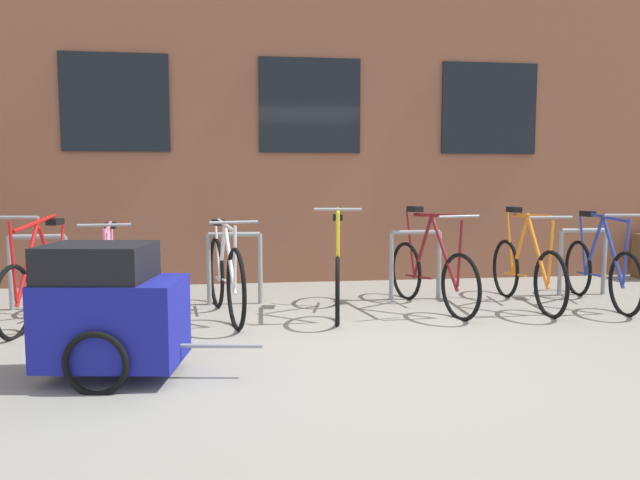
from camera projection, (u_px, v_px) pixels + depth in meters
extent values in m
plane|color=gray|center=(356.00, 350.00, 4.66)|extent=(42.00, 42.00, 0.00)
cube|color=brown|center=(290.00, 75.00, 10.62)|extent=(28.00, 6.33, 6.42)
cube|color=black|center=(115.00, 102.00, 7.26)|extent=(1.30, 0.04, 1.19)
cube|color=black|center=(310.00, 106.00, 7.57)|extent=(1.30, 0.04, 1.19)
cube|color=black|center=(489.00, 109.00, 7.88)|extent=(1.30, 0.04, 1.19)
cylinder|color=gray|center=(11.00, 274.00, 6.07)|extent=(0.05, 0.05, 0.76)
cylinder|color=gray|center=(66.00, 273.00, 6.14)|extent=(0.05, 0.05, 0.76)
cylinder|color=gray|center=(37.00, 237.00, 6.07)|extent=(0.55, 0.05, 0.05)
cylinder|color=gray|center=(209.00, 270.00, 6.33)|extent=(0.05, 0.05, 0.76)
cylinder|color=gray|center=(260.00, 269.00, 6.40)|extent=(0.05, 0.05, 0.76)
cylinder|color=gray|center=(234.00, 234.00, 6.33)|extent=(0.55, 0.05, 0.05)
cylinder|color=gray|center=(392.00, 266.00, 6.59)|extent=(0.05, 0.05, 0.76)
cylinder|color=gray|center=(439.00, 265.00, 6.66)|extent=(0.05, 0.05, 0.76)
cylinder|color=gray|center=(416.00, 232.00, 6.59)|extent=(0.55, 0.05, 0.05)
cylinder|color=gray|center=(560.00, 263.00, 6.85)|extent=(0.05, 0.05, 0.76)
cylinder|color=gray|center=(604.00, 262.00, 6.92)|extent=(0.05, 0.05, 0.76)
cylinder|color=gray|center=(584.00, 230.00, 6.85)|extent=(0.55, 0.05, 0.05)
torus|color=black|center=(406.00, 271.00, 6.69)|extent=(0.19, 0.65, 0.66)
torus|color=black|center=(460.00, 287.00, 5.68)|extent=(0.19, 0.65, 0.66)
cylinder|color=maroon|center=(444.00, 253.00, 5.92)|extent=(0.15, 0.51, 0.71)
cylinder|color=maroon|center=(423.00, 247.00, 6.32)|extent=(0.12, 0.39, 0.74)
cylinder|color=maroon|center=(435.00, 215.00, 6.06)|extent=(0.22, 0.84, 0.07)
cylinder|color=maroon|center=(418.00, 277.00, 6.44)|extent=(0.14, 0.53, 0.07)
cylinder|color=maroon|center=(410.00, 242.00, 6.57)|extent=(0.07, 0.20, 0.68)
cylinder|color=maroon|center=(460.00, 253.00, 5.67)|extent=(0.04, 0.08, 0.65)
cube|color=black|center=(415.00, 209.00, 6.45)|extent=(0.14, 0.22, 0.06)
cylinder|color=gray|center=(459.00, 216.00, 5.66)|extent=(0.43, 0.12, 0.03)
torus|color=black|center=(114.00, 279.00, 6.07)|extent=(0.14, 0.68, 0.68)
torus|color=black|center=(106.00, 297.00, 5.14)|extent=(0.14, 0.68, 0.68)
cylinder|color=pink|center=(108.00, 262.00, 5.37)|extent=(0.10, 0.47, 0.66)
cylinder|color=pink|center=(111.00, 260.00, 5.72)|extent=(0.08, 0.34, 0.60)
cylinder|color=pink|center=(108.00, 228.00, 5.48)|extent=(0.14, 0.74, 0.09)
cylinder|color=pink|center=(112.00, 286.00, 5.84)|extent=(0.09, 0.49, 0.07)
cylinder|color=pink|center=(112.00, 254.00, 5.95)|extent=(0.05, 0.20, 0.55)
cylinder|color=pink|center=(105.00, 263.00, 5.13)|extent=(0.04, 0.08, 0.59)
cube|color=black|center=(110.00, 225.00, 5.84)|extent=(0.13, 0.21, 0.06)
cylinder|color=gray|center=(104.00, 225.00, 5.12)|extent=(0.44, 0.09, 0.03)
torus|color=black|center=(216.00, 273.00, 6.28)|extent=(0.20, 0.74, 0.75)
torus|color=black|center=(236.00, 289.00, 5.32)|extent=(0.20, 0.74, 0.75)
cylinder|color=silver|center=(230.00, 257.00, 5.56)|extent=(0.14, 0.49, 0.64)
cylinder|color=silver|center=(222.00, 255.00, 5.93)|extent=(0.11, 0.36, 0.59)
cylinder|color=silver|center=(226.00, 225.00, 5.68)|extent=(0.20, 0.79, 0.09)
cylinder|color=silver|center=(221.00, 279.00, 6.04)|extent=(0.13, 0.51, 0.08)
cylinder|color=silver|center=(217.00, 249.00, 6.17)|extent=(0.07, 0.20, 0.52)
cylinder|color=silver|center=(235.00, 257.00, 5.31)|extent=(0.04, 0.08, 0.57)
cube|color=black|center=(219.00, 222.00, 6.06)|extent=(0.14, 0.22, 0.06)
cylinder|color=gray|center=(234.00, 222.00, 5.31)|extent=(0.44, 0.12, 0.03)
torus|color=black|center=(66.00, 282.00, 6.01)|extent=(0.13, 0.65, 0.65)
torus|color=black|center=(13.00, 303.00, 4.98)|extent=(0.13, 0.65, 0.65)
cylinder|color=red|center=(28.00, 260.00, 5.23)|extent=(0.10, 0.49, 0.75)
cylinder|color=red|center=(49.00, 260.00, 5.64)|extent=(0.08, 0.37, 0.65)
cylinder|color=red|center=(35.00, 223.00, 5.37)|extent=(0.14, 0.80, 0.13)
cylinder|color=red|center=(55.00, 289.00, 5.75)|extent=(0.09, 0.51, 0.07)
cylinder|color=red|center=(61.00, 254.00, 5.89)|extent=(0.05, 0.20, 0.60)
cylinder|color=red|center=(13.00, 262.00, 4.98)|extent=(0.04, 0.08, 0.69)
cube|color=black|center=(55.00, 222.00, 5.77)|extent=(0.13, 0.21, 0.06)
cylinder|color=gray|center=(12.00, 217.00, 4.96)|extent=(0.44, 0.08, 0.03)
torus|color=black|center=(505.00, 269.00, 6.83)|extent=(0.05, 0.67, 0.67)
torus|color=black|center=(551.00, 285.00, 5.78)|extent=(0.05, 0.67, 0.67)
cylinder|color=orange|center=(538.00, 252.00, 6.04)|extent=(0.05, 0.51, 0.69)
cylinder|color=orange|center=(520.00, 246.00, 6.45)|extent=(0.04, 0.38, 0.72)
cylinder|color=orange|center=(531.00, 216.00, 6.18)|extent=(0.05, 0.83, 0.07)
cylinder|color=orange|center=(515.00, 274.00, 6.57)|extent=(0.04, 0.53, 0.07)
cylinder|color=orange|center=(510.00, 241.00, 6.70)|extent=(0.03, 0.20, 0.67)
cylinder|color=orange|center=(551.00, 252.00, 5.78)|extent=(0.03, 0.08, 0.63)
cube|color=black|center=(514.00, 210.00, 6.58)|extent=(0.10, 0.20, 0.06)
cylinder|color=gray|center=(551.00, 217.00, 5.77)|extent=(0.44, 0.04, 0.03)
torus|color=black|center=(338.00, 275.00, 6.45)|extent=(0.14, 0.65, 0.65)
torus|color=black|center=(338.00, 291.00, 5.49)|extent=(0.14, 0.65, 0.65)
cylinder|color=yellow|center=(338.00, 251.00, 5.73)|extent=(0.11, 0.46, 0.79)
cylinder|color=yellow|center=(338.00, 253.00, 6.10)|extent=(0.09, 0.34, 0.67)
cylinder|color=yellow|center=(338.00, 217.00, 5.84)|extent=(0.15, 0.74, 0.15)
cylinder|color=yellow|center=(338.00, 280.00, 6.22)|extent=(0.10, 0.48, 0.07)
cylinder|color=yellow|center=(338.00, 248.00, 6.33)|extent=(0.06, 0.20, 0.61)
cylinder|color=yellow|center=(338.00, 252.00, 5.48)|extent=(0.04, 0.08, 0.73)
cube|color=black|center=(338.00, 217.00, 6.21)|extent=(0.13, 0.21, 0.06)
cylinder|color=gray|center=(338.00, 209.00, 5.47)|extent=(0.44, 0.10, 0.03)
torus|color=black|center=(578.00, 268.00, 6.92)|extent=(0.12, 0.65, 0.65)
torus|color=black|center=(626.00, 284.00, 5.86)|extent=(0.12, 0.65, 0.65)
cylinder|color=#233893|center=(613.00, 250.00, 6.12)|extent=(0.10, 0.51, 0.72)
cylinder|color=#233893|center=(593.00, 247.00, 6.53)|extent=(0.08, 0.38, 0.68)
cylinder|color=#233893|center=(606.00, 217.00, 6.26)|extent=(0.13, 0.83, 0.07)
cylinder|color=#233893|center=(588.00, 274.00, 6.65)|extent=(0.09, 0.53, 0.07)
cylinder|color=#233893|center=(583.00, 243.00, 6.80)|extent=(0.05, 0.20, 0.63)
cylinder|color=#233893|center=(626.00, 251.00, 5.85)|extent=(0.04, 0.08, 0.65)
cube|color=black|center=(588.00, 214.00, 6.67)|extent=(0.12, 0.21, 0.06)
cylinder|color=gray|center=(627.00, 215.00, 5.84)|extent=(0.44, 0.08, 0.03)
cube|color=navy|center=(114.00, 321.00, 3.98)|extent=(0.98, 0.72, 0.56)
cube|color=black|center=(98.00, 262.00, 3.95)|extent=(0.75, 0.66, 0.24)
torus|color=black|center=(131.00, 337.00, 4.33)|extent=(0.42, 0.10, 0.42)
torus|color=black|center=(95.00, 364.00, 3.67)|extent=(0.42, 0.10, 0.42)
cylinder|color=gray|center=(222.00, 346.00, 3.99)|extent=(0.55, 0.11, 0.03)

